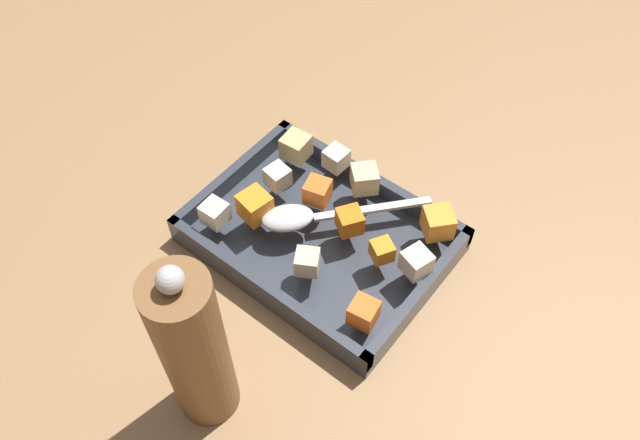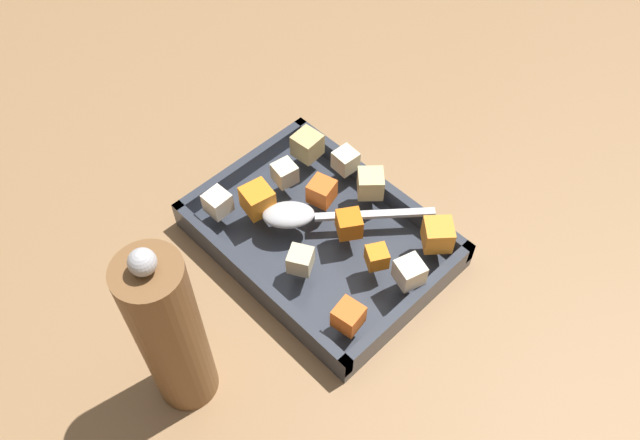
% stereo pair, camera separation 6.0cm
% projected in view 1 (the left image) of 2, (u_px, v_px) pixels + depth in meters
% --- Properties ---
extents(ground_plane, '(4.00, 4.00, 0.00)m').
position_uv_depth(ground_plane, '(333.00, 238.00, 0.83)').
color(ground_plane, '#936D47').
extents(baking_dish, '(0.30, 0.22, 0.04)m').
position_uv_depth(baking_dish, '(320.00, 239.00, 0.82)').
color(baking_dish, '#333842').
rests_on(baking_dish, ground_plane).
extents(carrot_chunk_heap_top, '(0.03, 0.03, 0.03)m').
position_uv_depth(carrot_chunk_heap_top, '(364.00, 312.00, 0.70)').
color(carrot_chunk_heap_top, orange).
rests_on(carrot_chunk_heap_top, baking_dish).
extents(carrot_chunk_near_left, '(0.04, 0.04, 0.03)m').
position_uv_depth(carrot_chunk_near_left, '(351.00, 220.00, 0.78)').
color(carrot_chunk_near_left, orange).
rests_on(carrot_chunk_near_left, baking_dish).
extents(carrot_chunk_center, '(0.04, 0.04, 0.03)m').
position_uv_depth(carrot_chunk_center, '(317.00, 191.00, 0.81)').
color(carrot_chunk_center, orange).
rests_on(carrot_chunk_center, baking_dish).
extents(carrot_chunk_corner_sw, '(0.04, 0.04, 0.03)m').
position_uv_depth(carrot_chunk_corner_sw, '(255.00, 206.00, 0.79)').
color(carrot_chunk_corner_sw, orange).
rests_on(carrot_chunk_corner_sw, baking_dish).
extents(carrot_chunk_far_left, '(0.05, 0.05, 0.03)m').
position_uv_depth(carrot_chunk_far_left, '(438.00, 223.00, 0.77)').
color(carrot_chunk_far_left, orange).
rests_on(carrot_chunk_far_left, baking_dish).
extents(carrot_chunk_front_center, '(0.03, 0.03, 0.02)m').
position_uv_depth(carrot_chunk_front_center, '(382.00, 251.00, 0.76)').
color(carrot_chunk_front_center, orange).
rests_on(carrot_chunk_front_center, baking_dish).
extents(potato_chunk_near_right, '(0.03, 0.03, 0.03)m').
position_uv_depth(potato_chunk_near_right, '(296.00, 147.00, 0.85)').
color(potato_chunk_near_right, tan).
rests_on(potato_chunk_near_right, baking_dish).
extents(potato_chunk_back_center, '(0.03, 0.03, 0.03)m').
position_uv_depth(potato_chunk_back_center, '(280.00, 175.00, 0.82)').
color(potato_chunk_back_center, beige).
rests_on(potato_chunk_back_center, baking_dish).
extents(potato_chunk_under_handle, '(0.03, 0.03, 0.03)m').
position_uv_depth(potato_chunk_under_handle, '(336.00, 158.00, 0.84)').
color(potato_chunk_under_handle, beige).
rests_on(potato_chunk_under_handle, baking_dish).
extents(potato_chunk_corner_ne, '(0.04, 0.04, 0.03)m').
position_uv_depth(potato_chunk_corner_ne, '(307.00, 262.00, 0.74)').
color(potato_chunk_corner_ne, beige).
rests_on(potato_chunk_corner_ne, baking_dish).
extents(potato_chunk_heap_side, '(0.04, 0.04, 0.03)m').
position_uv_depth(potato_chunk_heap_side, '(362.00, 177.00, 0.82)').
color(potato_chunk_heap_side, '#E0CC89').
rests_on(potato_chunk_heap_side, baking_dish).
extents(parsnip_chunk_far_right, '(0.03, 0.03, 0.03)m').
position_uv_depth(parsnip_chunk_far_right, '(215.00, 213.00, 0.79)').
color(parsnip_chunk_far_right, silver).
rests_on(parsnip_chunk_far_right, baking_dish).
extents(parsnip_chunk_corner_nw, '(0.04, 0.04, 0.03)m').
position_uv_depth(parsnip_chunk_corner_nw, '(416.00, 263.00, 0.74)').
color(parsnip_chunk_corner_nw, silver).
rests_on(parsnip_chunk_corner_nw, baking_dish).
extents(serving_spoon, '(0.16, 0.18, 0.02)m').
position_uv_depth(serving_spoon, '(299.00, 217.00, 0.79)').
color(serving_spoon, silver).
rests_on(serving_spoon, baking_dish).
extents(pepper_mill, '(0.06, 0.06, 0.25)m').
position_uv_depth(pepper_mill, '(194.00, 350.00, 0.61)').
color(pepper_mill, brown).
rests_on(pepper_mill, ground_plane).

